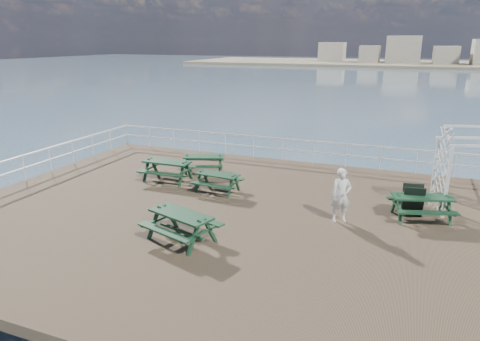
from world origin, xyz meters
The scene contains 11 objects.
ground centered at (0.00, 0.00, -0.15)m, with size 18.00×14.00×0.30m, color brown.
sea_backdrop centered at (12.54, 134.07, -0.51)m, with size 300.00×300.00×9.20m.
railing centered at (-0.07, 2.57, 0.87)m, with size 17.77×13.76×1.10m.
picnic_table_a centered at (-2.64, 3.76, 0.53)m, with size 2.08×1.88×0.83m.
picnic_table_b centered at (-1.07, 1.75, 0.51)m, with size 1.73×1.44×0.80m.
picnic_table_c centered at (6.06, 1.76, 0.57)m, with size 2.17×1.94×0.88m.
picnic_table_d centered at (-3.51, 2.20, 0.60)m, with size 1.95×1.58×0.94m.
picnic_table_e centered at (-0.32, -2.40, 0.60)m, with size 2.31×2.06×0.94m.
trellis_arbor centered at (7.60, 2.98, 1.30)m, with size 2.62×1.88×2.93m.
sandwich_board centered at (5.79, 1.91, 0.51)m, with size 0.70×0.56×1.06m.
person centered at (3.68, 0.62, 0.87)m, with size 0.63×0.41×1.73m, color silver.
Camera 1 is at (5.34, -12.17, 5.50)m, focal length 32.00 mm.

